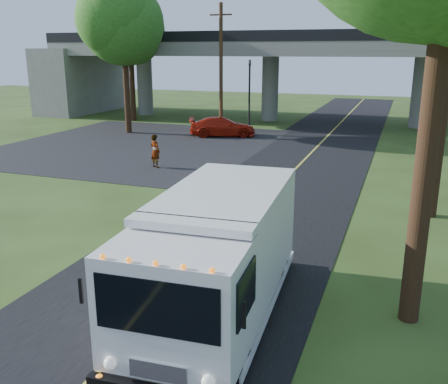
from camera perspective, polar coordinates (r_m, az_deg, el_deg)
The scene contains 12 objects.
ground at distance 12.57m, azimuth -6.21°, elevation -12.06°, with size 120.00×120.00×0.00m, color #303F16.
road at distance 21.36m, azimuth 5.57°, elevation -0.09°, with size 7.00×90.00×0.02m, color black.
parking_lot at distance 32.71m, azimuth -9.80°, elevation 5.36°, with size 16.00×18.00×0.01m, color black.
lane_line at distance 21.35m, azimuth 5.58°, elevation -0.04°, with size 0.12×90.00×0.01m, color gold.
overpass at distance 42.23m, azimuth 13.48°, elevation 13.72°, with size 54.00×10.00×7.30m.
traffic_signal at distance 37.66m, azimuth 2.92°, elevation 11.83°, with size 0.18×0.22×5.20m.
utility_pole at distance 36.17m, azimuth -0.34°, elevation 13.90°, with size 1.60×0.26×9.00m.
tree_left_lot at distance 36.96m, azimuth -11.32°, elevation 18.78°, with size 5.60×5.50×10.50m.
tree_left_far at distance 43.62m, azimuth -10.60°, elevation 17.74°, with size 5.26×5.16×9.89m.
step_van at distance 11.06m, azimuth -0.85°, elevation -7.08°, with size 2.92×6.96×2.86m.
red_sedan at distance 35.39m, azimuth -0.18°, elevation 7.47°, with size 1.88×4.62×1.34m, color #A91A0A.
pedestrian at distance 25.95m, azimuth -7.86°, elevation 4.65°, with size 0.63×0.42×1.74m, color gray.
Camera 1 is at (5.00, -9.92, 5.88)m, focal length 40.00 mm.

